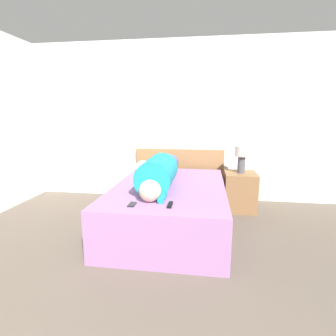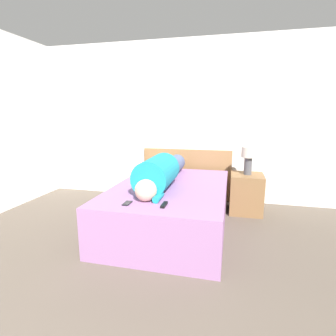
# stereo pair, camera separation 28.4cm
# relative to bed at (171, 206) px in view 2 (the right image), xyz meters

# --- Properties ---
(wall_back) EXTENTS (6.38, 0.06, 2.60)m
(wall_back) POSITION_rel_bed_xyz_m (0.06, 1.25, 1.03)
(wall_back) COLOR white
(wall_back) RESTS_ON ground_plane
(bed) EXTENTS (1.36, 2.06, 0.55)m
(bed) POSITION_rel_bed_xyz_m (0.00, 0.00, 0.00)
(bed) COLOR #936699
(bed) RESTS_ON ground_plane
(headboard) EXTENTS (1.48, 0.04, 0.85)m
(headboard) POSITION_rel_bed_xyz_m (0.00, 1.18, 0.15)
(headboard) COLOR olive
(headboard) RESTS_ON ground_plane
(nightstand) EXTENTS (0.46, 0.48, 0.57)m
(nightstand) POSITION_rel_bed_xyz_m (0.96, 0.75, 0.01)
(nightstand) COLOR brown
(nightstand) RESTS_ON ground_plane
(table_lamp) EXTENTS (0.20, 0.20, 0.40)m
(table_lamp) POSITION_rel_bed_xyz_m (0.96, 0.75, 0.56)
(table_lamp) COLOR #4C4C51
(table_lamp) RESTS_ON nightstand
(person_lying) EXTENTS (0.39, 1.71, 0.39)m
(person_lying) POSITION_rel_bed_xyz_m (-0.11, -0.05, 0.44)
(person_lying) COLOR #DBB293
(person_lying) RESTS_ON bed
(pillow_near_headboard) EXTENTS (0.54, 0.33, 0.13)m
(pillow_near_headboard) POSITION_rel_bed_xyz_m (-0.35, 0.80, 0.34)
(pillow_near_headboard) COLOR silver
(pillow_near_headboard) RESTS_ON bed
(tv_remote) EXTENTS (0.04, 0.15, 0.02)m
(tv_remote) POSITION_rel_bed_xyz_m (0.11, -0.76, 0.29)
(tv_remote) COLOR black
(tv_remote) RESTS_ON bed
(cell_phone) EXTENTS (0.06, 0.13, 0.01)m
(cell_phone) POSITION_rel_bed_xyz_m (-0.26, -0.79, 0.28)
(cell_phone) COLOR black
(cell_phone) RESTS_ON bed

